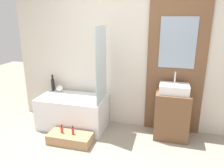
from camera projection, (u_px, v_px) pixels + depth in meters
wall_tiled_back at (130, 53)px, 3.68m from camera, size 4.20×0.06×2.60m
wall_wood_accent at (177, 55)px, 3.44m from camera, size 0.91×0.04×2.60m
bathtub at (73, 112)px, 3.86m from camera, size 1.16×0.65×0.56m
glass_shower_screen at (101, 65)px, 3.43m from camera, size 0.01×0.53×1.21m
wooden_step_bench at (70, 138)px, 3.41m from camera, size 0.68×0.33×0.16m
vanity_cabinet at (172, 115)px, 3.50m from camera, size 0.53×0.43×0.76m
sink at (174, 89)px, 3.37m from camera, size 0.45×0.31×0.32m
vase_tall_dark at (53, 84)px, 4.09m from camera, size 0.06×0.06×0.30m
vase_round_light at (60, 88)px, 4.05m from camera, size 0.13×0.13×0.13m
bottle_soap_primary at (62, 129)px, 3.40m from camera, size 0.04×0.04×0.14m
bottle_soap_secondary at (73, 131)px, 3.35m from camera, size 0.04×0.04×0.14m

